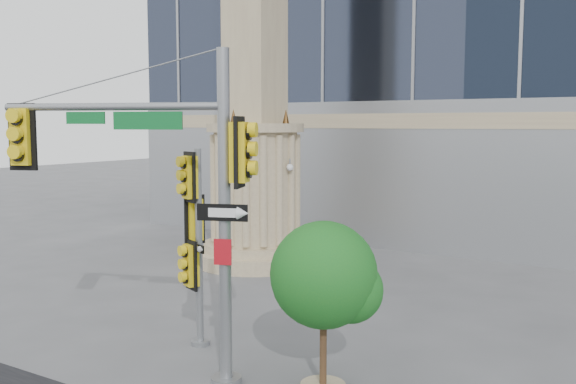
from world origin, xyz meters
The scene contains 5 objects.
ground centered at (0.00, 0.00, 0.00)m, with size 120.00×120.00×0.00m, color #545456.
monument centered at (-6.00, 9.00, 5.52)m, with size 4.40×4.40×16.60m.
main_signal_pole centered at (-1.34, -0.71, 4.04)m, with size 4.82×2.20×6.51m.
secondary_signal_pole centered at (-2.18, 1.06, 2.67)m, with size 0.77×0.76×4.55m.
street_tree centered at (1.54, 0.51, 2.15)m, with size 2.10×2.05×3.27m.
Camera 1 is at (7.24, -9.97, 5.10)m, focal length 40.00 mm.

